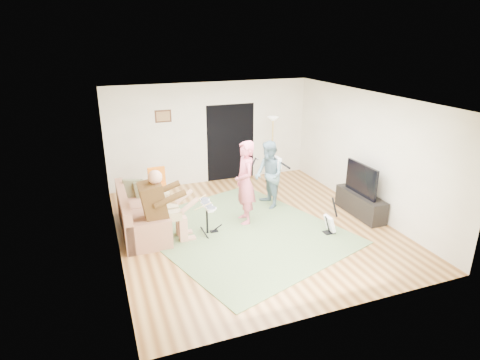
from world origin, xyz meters
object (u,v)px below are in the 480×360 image
at_px(drum_kit, 207,220).
at_px(guitar_spare, 330,223).
at_px(guitarist, 269,175).
at_px(television, 361,179).
at_px(torchiere_lamp, 273,138).
at_px(dining_chair, 159,195).
at_px(singer, 245,183).
at_px(sofa, 138,218).
at_px(tv_cabinet, 360,204).

relative_size(drum_kit, guitar_spare, 0.87).
height_order(guitarist, television, guitarist).
xyz_separation_m(guitar_spare, television, (1.10, 0.56, 0.62)).
distance_m(torchiere_lamp, dining_chair, 3.45).
height_order(drum_kit, singer, singer).
distance_m(drum_kit, guitarist, 1.99).
height_order(singer, guitar_spare, singer).
height_order(sofa, tv_cabinet, sofa).
relative_size(singer, guitarist, 1.15).
xyz_separation_m(drum_kit, singer, (0.92, 0.26, 0.60)).
relative_size(singer, television, 1.77).
bearing_deg(guitar_spare, guitarist, 109.77).
bearing_deg(sofa, television, -11.40).
relative_size(sofa, singer, 1.15).
bearing_deg(television, singer, 167.46).
bearing_deg(drum_kit, guitarist, 25.60).
xyz_separation_m(singer, television, (2.53, -0.56, -0.05)).
height_order(singer, television, singer).
bearing_deg(sofa, guitar_spare, -22.62).
bearing_deg(sofa, singer, -10.10).
xyz_separation_m(drum_kit, guitarist, (1.74, 0.83, 0.49)).
bearing_deg(drum_kit, television, -5.08).
distance_m(drum_kit, guitar_spare, 2.50).
bearing_deg(tv_cabinet, drum_kit, 174.99).
bearing_deg(guitar_spare, dining_chair, 141.09).
xyz_separation_m(torchiere_lamp, television, (0.91, -2.69, -0.38)).
xyz_separation_m(guitar_spare, torchiere_lamp, (0.19, 3.25, 1.01)).
height_order(singer, torchiere_lamp, singer).
distance_m(dining_chair, tv_cabinet, 4.61).
height_order(guitarist, guitar_spare, guitarist).
distance_m(drum_kit, tv_cabinet, 3.51).
xyz_separation_m(sofa, guitar_spare, (3.64, -1.52, -0.05)).
bearing_deg(drum_kit, singer, 15.50).
relative_size(sofa, torchiere_lamp, 1.15).
height_order(guitar_spare, dining_chair, dining_chair).
bearing_deg(singer, guitarist, 131.06).
distance_m(singer, guitar_spare, 1.94).
bearing_deg(guitar_spare, tv_cabinet, 25.93).
xyz_separation_m(singer, tv_cabinet, (2.58, -0.56, -0.65)).
bearing_deg(torchiere_lamp, dining_chair, -166.25).
relative_size(sofa, drum_kit, 3.02).
bearing_deg(dining_chair, singer, -39.95).
relative_size(sofa, television, 2.03).
xyz_separation_m(guitarist, torchiere_lamp, (0.80, 1.55, 0.44)).
relative_size(guitarist, guitar_spare, 1.99).
bearing_deg(television, torchiere_lamp, 108.76).
bearing_deg(sofa, tv_cabinet, -11.29).
relative_size(drum_kit, dining_chair, 0.71).
distance_m(sofa, tv_cabinet, 4.89).
bearing_deg(drum_kit, sofa, 153.31).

